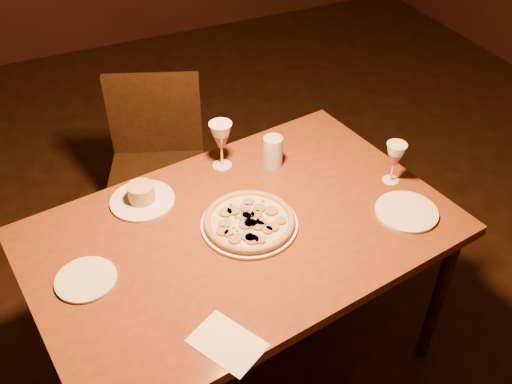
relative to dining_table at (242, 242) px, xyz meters
name	(u,v)px	position (x,y,z in m)	size (l,w,h in m)	color
floor	(278,382)	(0.08, -0.17, -0.71)	(7.00, 7.00, 0.00)	#311C10
dining_table	(242,242)	(0.00, 0.00, 0.00)	(1.57, 1.13, 0.78)	brown
chair_far	(157,162)	(-0.08, 0.85, -0.19)	(0.57, 0.57, 0.91)	black
pizza_plate	(249,221)	(0.03, 0.00, 0.09)	(0.34, 0.34, 0.04)	white
ramekin_saucer	(142,197)	(-0.28, 0.28, 0.09)	(0.24, 0.24, 0.08)	white
wine_glass_far	(221,145)	(0.07, 0.36, 0.17)	(0.09, 0.09, 0.20)	#A54945
wine_glass_right	(394,163)	(0.63, 0.00, 0.15)	(0.08, 0.08, 0.17)	#A54945
water_tumbler	(273,152)	(0.26, 0.28, 0.13)	(0.08, 0.08, 0.13)	silver
side_plate_left	(86,279)	(-0.54, -0.02, 0.07)	(0.19, 0.19, 0.01)	white
side_plate_near	(406,212)	(0.57, -0.17, 0.07)	(0.23, 0.23, 0.01)	white
menu_card	(227,343)	(-0.23, -0.42, 0.07)	(0.14, 0.20, 0.00)	white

